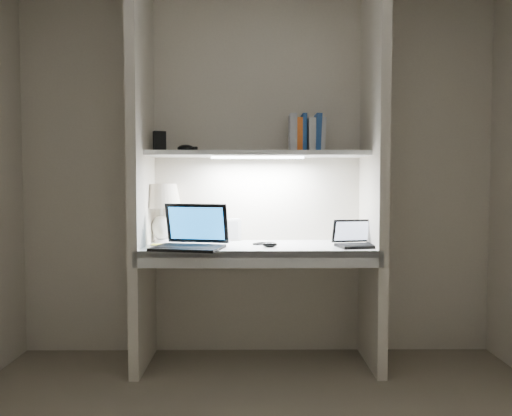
{
  "coord_description": "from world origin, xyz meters",
  "views": [
    {
      "loc": [
        -0.04,
        -1.91,
        1.17
      ],
      "look_at": [
        -0.01,
        1.05,
        1.01
      ],
      "focal_mm": 35.0,
      "sensor_mm": 36.0,
      "label": 1
    }
  ],
  "objects_px": {
    "speaker": "(232,230)",
    "book_row": "(307,134)",
    "table_lamp": "(161,203)",
    "laptop_main": "(191,238)",
    "laptop_netbook": "(356,240)"
  },
  "relations": [
    {
      "from": "speaker",
      "to": "book_row",
      "type": "relative_size",
      "value": 0.61
    },
    {
      "from": "table_lamp",
      "to": "laptop_main",
      "type": "height_order",
      "value": "table_lamp"
    },
    {
      "from": "table_lamp",
      "to": "book_row",
      "type": "height_order",
      "value": "book_row"
    },
    {
      "from": "laptop_netbook",
      "to": "speaker",
      "type": "distance_m",
      "value": 0.84
    },
    {
      "from": "laptop_main",
      "to": "table_lamp",
      "type": "bearing_deg",
      "value": 139.56
    },
    {
      "from": "laptop_main",
      "to": "book_row",
      "type": "distance_m",
      "value": 1.01
    },
    {
      "from": "table_lamp",
      "to": "speaker",
      "type": "xyz_separation_m",
      "value": [
        0.47,
        0.05,
        -0.19
      ]
    },
    {
      "from": "laptop_main",
      "to": "laptop_netbook",
      "type": "distance_m",
      "value": 1.01
    },
    {
      "from": "laptop_netbook",
      "to": "laptop_main",
      "type": "bearing_deg",
      "value": 172.54
    },
    {
      "from": "table_lamp",
      "to": "laptop_main",
      "type": "bearing_deg",
      "value": -52.76
    },
    {
      "from": "laptop_netbook",
      "to": "table_lamp",
      "type": "bearing_deg",
      "value": 157.76
    },
    {
      "from": "laptop_main",
      "to": "speaker",
      "type": "distance_m",
      "value": 0.43
    },
    {
      "from": "speaker",
      "to": "table_lamp",
      "type": "bearing_deg",
      "value": 165.48
    },
    {
      "from": "laptop_main",
      "to": "laptop_netbook",
      "type": "bearing_deg",
      "value": 15.83
    },
    {
      "from": "table_lamp",
      "to": "laptop_netbook",
      "type": "height_order",
      "value": "table_lamp"
    }
  ]
}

